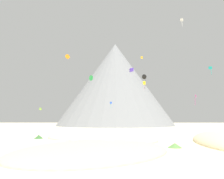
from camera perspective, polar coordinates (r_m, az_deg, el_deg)
ground_plane at (r=36.21m, az=-0.75°, el=-14.73°), size 400.00×400.00×0.00m
dune_foreground_left at (r=53.27m, az=-8.73°, el=-12.36°), size 18.28×19.36×3.32m
dune_foreground_right at (r=46.16m, az=27.20°, el=-12.37°), size 15.65×29.09×4.08m
dune_midground at (r=42.61m, az=1.85°, el=-13.66°), size 21.07×20.18×4.24m
dune_back_low at (r=30.54m, az=-4.97°, el=-16.04°), size 29.13×30.14×2.72m
bush_far_right at (r=36.05m, az=16.17°, el=-13.89°), size 2.51×2.51×0.72m
bush_near_right at (r=47.36m, az=-7.62°, el=-12.48°), size 3.69×3.69×0.84m
bush_ridge_crest at (r=52.47m, az=-18.66°, el=-11.66°), size 2.70×2.70×0.86m
bush_far_left at (r=58.73m, az=-11.30°, el=-11.59°), size 2.48×2.48×0.53m
rock_massif at (r=144.01m, az=0.32°, el=0.61°), size 87.98×87.98×54.77m
kite_green_mid at (r=76.99m, az=-5.47°, el=3.02°), size 1.73×1.43×1.94m
kite_lime_low at (r=82.88m, az=-18.26°, el=-4.87°), size 0.82×0.79×0.88m
kite_gold_high at (r=78.94m, az=7.81°, el=8.30°), size 0.92×0.94×0.74m
kite_magenta_low at (r=68.55m, az=21.06°, el=-1.97°), size 0.51×0.95×3.16m
kite_black_mid at (r=98.43m, az=8.48°, el=3.30°), size 2.28×1.17×6.58m
kite_blue_low at (r=91.13m, az=-0.29°, el=-3.69°), size 0.98×0.37×2.94m
kite_orange_high at (r=80.48m, az=-11.62°, el=8.43°), size 1.57×1.21×1.71m
kite_yellow_mid at (r=87.52m, az=8.45°, el=1.68°), size 1.19×1.25×3.45m
kite_teal_mid at (r=65.24m, az=24.41°, el=5.01°), size 0.94×0.41×2.36m
kite_indigo_mid at (r=72.91m, az=5.14°, el=5.12°), size 1.45×1.37×1.42m
kite_white_high at (r=67.72m, az=17.83°, el=16.83°), size 0.78×0.81×2.29m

